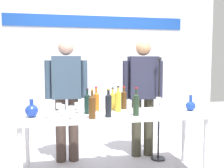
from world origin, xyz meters
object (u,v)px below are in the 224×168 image
at_px(presenter_left, 67,93).
at_px(wine_glass_left_0, 71,110).
at_px(wine_bottle_0, 92,106).
at_px(microphone_stand, 159,126).
at_px(decanter_blue_left, 32,111).
at_px(wine_bottle_3, 118,100).
at_px(wine_bottle_1, 136,104).
at_px(decanter_blue_right, 191,106).
at_px(wine_glass_right_1, 158,100).
at_px(wine_glass_right_0, 172,103).
at_px(presenter_right, 143,90).
at_px(wine_bottle_4, 113,100).
at_px(wine_bottle_2, 108,104).
at_px(wine_glass_right_2, 157,104).
at_px(wine_bottle_6, 87,103).
at_px(wine_bottle_7, 96,101).
at_px(display_table, 114,119).
at_px(wine_glass_left_2, 47,108).
at_px(wine_bottle_5, 124,99).
at_px(wine_glass_left_1, 62,108).
at_px(wine_glass_left_4, 59,106).
at_px(wine_glass_left_5, 77,106).
at_px(wine_glass_left_3, 80,109).

bearing_deg(presenter_left, wine_glass_left_0, -87.75).
relative_size(wine_bottle_0, microphone_stand, 0.22).
bearing_deg(decanter_blue_left, wine_bottle_3, 7.46).
bearing_deg(presenter_left, wine_bottle_1, -44.78).
bearing_deg(decanter_blue_right, wine_bottle_1, -169.50).
xyz_separation_m(wine_bottle_3, wine_glass_right_1, (0.58, 0.13, -0.03)).
relative_size(decanter_blue_right, microphone_stand, 0.14).
bearing_deg(wine_glass_right_0, wine_bottle_1, -162.08).
xyz_separation_m(decanter_blue_right, presenter_right, (-0.43, 0.62, 0.13)).
distance_m(wine_bottle_3, wine_bottle_4, 0.15).
xyz_separation_m(wine_glass_right_1, microphone_stand, (0.07, 0.17, -0.40)).
bearing_deg(wine_bottle_3, wine_bottle_2, -121.31).
xyz_separation_m(wine_bottle_3, wine_glass_left_0, (-0.59, -0.31, -0.04)).
distance_m(wine_glass_right_1, wine_glass_right_2, 0.33).
height_order(wine_bottle_6, wine_glass_left_0, wine_bottle_6).
bearing_deg(wine_bottle_7, display_table, -48.42).
relative_size(decanter_blue_left, wine_glass_left_2, 1.28).
bearing_deg(wine_bottle_4, decanter_blue_left, -164.07).
bearing_deg(presenter_right, wine_bottle_7, -152.01).
distance_m(wine_bottle_3, wine_bottle_5, 0.19).
bearing_deg(wine_bottle_4, wine_bottle_5, 2.05).
height_order(wine_bottle_1, wine_bottle_4, wine_bottle_1).
height_order(wine_bottle_3, wine_glass_left_0, wine_bottle_3).
relative_size(wine_bottle_4, wine_glass_left_2, 1.80).
relative_size(display_table, presenter_right, 1.30).
distance_m(wine_bottle_7, wine_glass_left_0, 0.52).
height_order(display_table, wine_bottle_3, wine_bottle_3).
xyz_separation_m(wine_glass_left_0, wine_glass_left_2, (-0.26, 0.07, 0.01)).
distance_m(wine_bottle_4, wine_bottle_7, 0.23).
bearing_deg(wine_glass_left_1, wine_glass_left_4, 101.31).
distance_m(display_table, wine_bottle_3, 0.25).
height_order(wine_bottle_4, wine_bottle_7, wine_bottle_7).
bearing_deg(wine_glass_left_0, wine_bottle_1, 2.53).
bearing_deg(wine_bottle_1, wine_bottle_2, -177.33).
bearing_deg(wine_bottle_6, decanter_blue_right, -3.28).
height_order(display_table, wine_bottle_6, wine_bottle_6).
bearing_deg(wine_glass_right_2, wine_glass_left_5, 171.72).
bearing_deg(display_table, wine_bottle_4, 83.43).
height_order(display_table, presenter_left, presenter_left).
bearing_deg(wine_glass_left_3, display_table, 28.59).
relative_size(presenter_left, wine_glass_right_1, 11.52).
relative_size(decanter_blue_right, wine_glass_left_5, 1.51).
bearing_deg(decanter_blue_left, microphone_stand, 14.49).
bearing_deg(wine_glass_right_0, wine_glass_left_2, -175.05).
relative_size(wine_glass_left_0, wine_glass_left_3, 0.90).
bearing_deg(wine_glass_left_5, presenter_left, 102.63).
bearing_deg(wine_glass_left_1, display_table, 4.71).
relative_size(decanter_blue_left, wine_glass_left_1, 1.49).
distance_m(presenter_left, wine_glass_left_2, 0.77).
xyz_separation_m(wine_glass_left_1, wine_glass_right_1, (1.27, 0.30, 0.01)).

